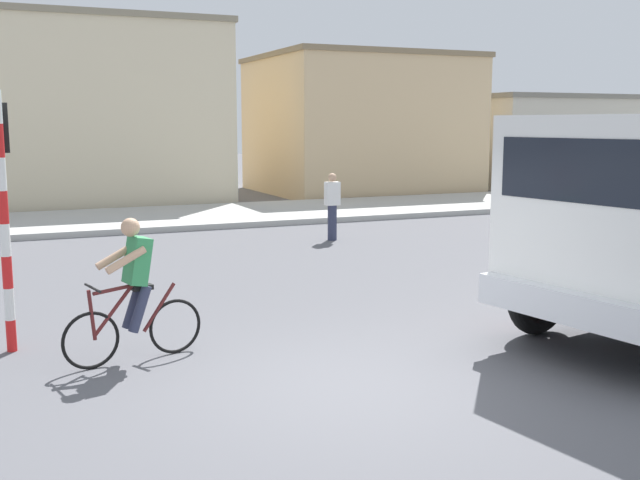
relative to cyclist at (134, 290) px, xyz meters
name	(u,v)px	position (x,y,z in m)	size (l,w,h in m)	color
ground_plane	(353,387)	(1.99, -1.84, -0.86)	(120.00, 120.00, 0.00)	#56565B
sidewalk_far	(127,220)	(1.99, 12.95, -0.78)	(80.00, 5.00, 0.16)	#ADADA8
cyclist	(134,290)	(0.00, 0.00, 0.00)	(1.70, 0.57, 1.72)	black
traffic_light_pole	(2,185)	(-1.35, 1.08, 1.20)	(0.24, 0.43, 3.20)	red
pedestrian_near_kerb	(332,205)	(6.01, 7.62, -0.02)	(0.34, 0.22, 1.62)	#2D334C
building_mid_block	(101,113)	(2.26, 19.67, 2.28)	(7.99, 8.02, 6.28)	beige
building_corner_right	(359,124)	(12.47, 19.24, 1.89)	(7.95, 7.32, 5.49)	#D1B284
building_set_back	(527,140)	(21.57, 19.92, 1.15)	(7.98, 8.00, 4.02)	#B2AD9E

